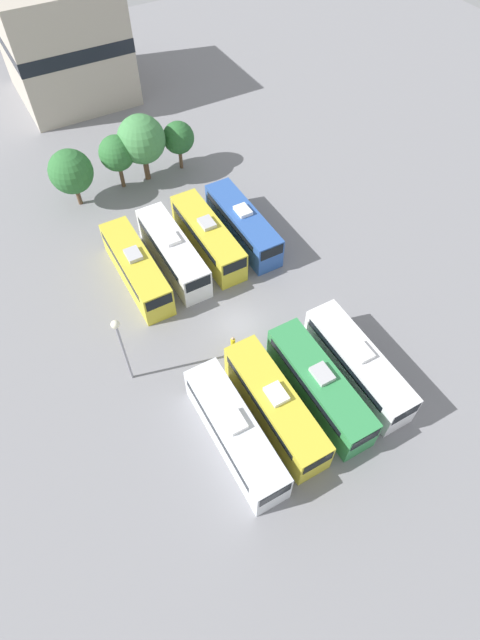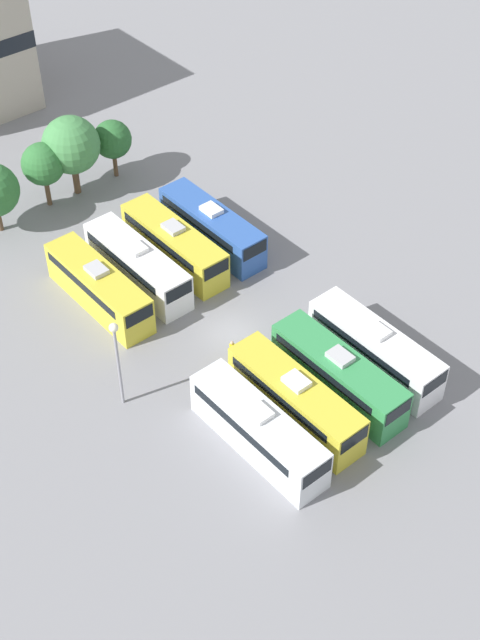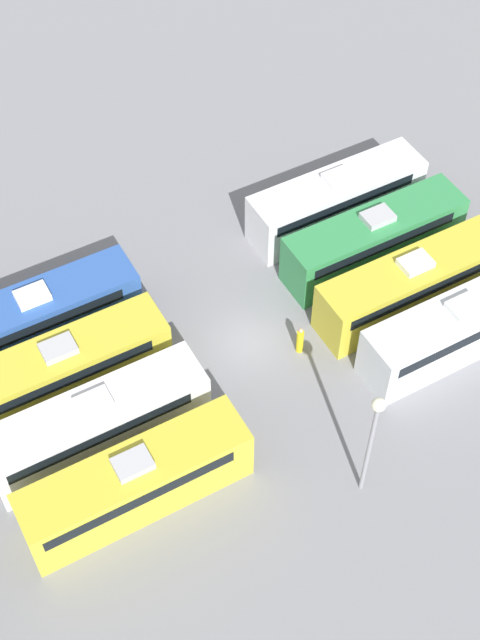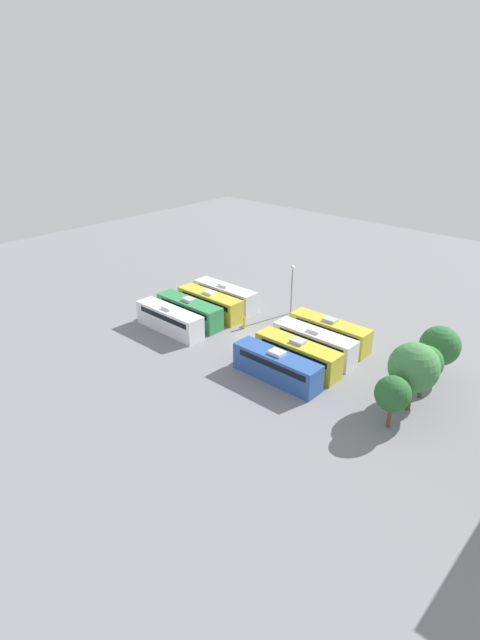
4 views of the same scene
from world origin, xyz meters
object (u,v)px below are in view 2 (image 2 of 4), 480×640
bus_2 (338,373)px  tree_3 (112,140)px  light_pole (117,350)px  tree_1 (43,164)px  bus_3 (374,348)px  bus_6 (174,244)px  worker_person (232,351)px  bus_7 (212,226)px  tree_2 (71,145)px  bus_0 (258,429)px  bus_1 (295,398)px  bus_4 (99,286)px  bus_5 (137,264)px

bus_2 → tree_3: bearing=83.9°
bus_2 → light_pole: size_ratio=1.47×
tree_1 → bus_2: bearing=-83.6°
bus_3 → bus_6: 18.00m
bus_2 → worker_person: bearing=117.1°
bus_7 → tree_2: size_ratio=1.46×
bus_0 → bus_1: bearing=6.4°
bus_3 → worker_person: bearing=136.7°
bus_1 → tree_2: (2.94, 30.28, 2.92)m
bus_7 → light_pole: 17.99m
light_pole → tree_2: 24.66m
bus_4 → bus_0: bearing=-89.8°
bus_5 → bus_6: (3.58, 0.23, 0.00)m
worker_person → bus_0: bearing=-117.9°
bus_0 → tree_1: 30.98m
bus_4 → tree_1: tree_1 is taller
bus_1 → bus_2: same height
bus_1 → bus_5: size_ratio=1.00×
bus_7 → tree_2: (-4.33, 12.82, 2.92)m
bus_4 → bus_6: bearing=3.7°
bus_2 → tree_2: bearing=91.2°
tree_1 → tree_2: tree_2 is taller
bus_4 → tree_1: (3.68, 13.20, 2.24)m
bus_1 → tree_3: size_ratio=1.96×
worker_person → bus_6: bearing=72.6°
light_pole → tree_3: light_pole is taller
bus_7 → worker_person: size_ratio=5.95×
bus_1 → tree_2: 30.57m
bus_2 → bus_3: 3.53m
bus_1 → worker_person: bus_1 is taller
bus_5 → worker_person: (0.09, -10.87, -0.88)m
bus_7 → bus_3: bearing=-90.4°
bus_2 → light_pole: light_pole is taller
bus_6 → tree_1: size_ratio=1.80×
light_pole → tree_2: bearing=64.3°
light_pole → tree_1: bearing=70.4°
bus_3 → worker_person: size_ratio=5.95×
bus_5 → tree_2: (2.84, 12.95, 2.92)m
worker_person → tree_1: bearing=90.0°
bus_7 → tree_3: 12.95m
bus_6 → tree_3: size_ratio=1.96×
bus_4 → worker_person: (3.67, -10.64, -0.88)m
tree_3 → worker_person: bearing=-105.7°
bus_0 → bus_6: same height
bus_2 → bus_7: 18.05m
bus_4 → tree_3: (10.36, 13.16, 1.90)m
bus_6 → tree_3: bearing=75.9°
worker_person → bus_3: bearing=-43.3°
bus_6 → bus_2: bearing=-90.2°
light_pole → bus_6: bearing=39.8°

